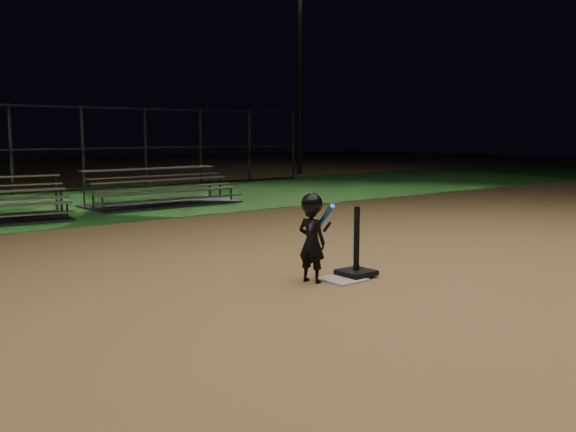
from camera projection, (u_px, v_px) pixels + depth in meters
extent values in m
plane|color=#A47E4A|center=(342.00, 280.00, 7.26)|extent=(80.00, 80.00, 0.00)
cube|color=#20591C|center=(50.00, 205.00, 14.95)|extent=(60.00, 8.00, 0.01)
cube|color=beige|center=(342.00, 279.00, 7.25)|extent=(0.45, 0.45, 0.02)
cube|color=black|center=(356.00, 272.00, 7.42)|extent=(0.38, 0.38, 0.06)
cylinder|color=black|center=(357.00, 238.00, 7.37)|extent=(0.07, 0.07, 0.76)
imported|color=black|center=(312.00, 243.00, 7.12)|extent=(0.31, 0.39, 0.92)
sphere|color=black|center=(312.00, 204.00, 7.06)|extent=(0.25, 0.25, 0.25)
cylinder|color=blue|center=(324.00, 218.00, 6.99)|extent=(0.22, 0.48, 0.37)
cylinder|color=black|center=(327.00, 227.00, 7.20)|extent=(0.10, 0.19, 0.14)
cube|color=#A4A4A8|center=(171.00, 192.00, 14.51)|extent=(3.52, 0.29, 0.04)
cube|color=#A4A4A8|center=(177.00, 199.00, 14.34)|extent=(3.52, 0.29, 0.03)
cube|color=#A4A4A8|center=(161.00, 180.00, 14.84)|extent=(3.52, 0.29, 0.04)
cube|color=#A4A4A8|center=(166.00, 187.00, 14.68)|extent=(3.52, 0.29, 0.03)
cube|color=#A4A4A8|center=(151.00, 169.00, 15.17)|extent=(3.52, 0.29, 0.04)
cube|color=#A4A4A8|center=(156.00, 176.00, 15.01)|extent=(3.52, 0.29, 0.03)
cube|color=#38383D|center=(161.00, 204.00, 14.92)|extent=(3.55, 1.80, 0.05)
cube|color=#38383D|center=(13.00, 193.00, 17.25)|extent=(20.00, 0.05, 0.05)
cube|color=#38383D|center=(11.00, 150.00, 17.10)|extent=(20.00, 0.05, 0.05)
cube|color=#38383D|center=(8.00, 105.00, 16.94)|extent=(20.00, 0.05, 0.05)
cylinder|color=#38383D|center=(11.00, 150.00, 17.10)|extent=(0.08, 0.08, 2.50)
cylinder|color=#38383D|center=(174.00, 147.00, 20.22)|extent=(0.08, 0.08, 2.50)
cylinder|color=#38383D|center=(293.00, 145.00, 23.35)|extent=(0.08, 0.08, 2.50)
cylinder|color=#2D2D30|center=(300.00, 77.00, 25.78)|extent=(0.20, 0.20, 8.00)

